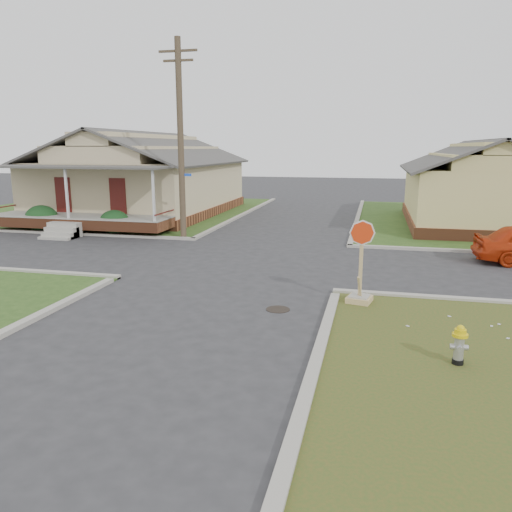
# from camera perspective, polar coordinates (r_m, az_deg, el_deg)

# --- Properties ---
(ground) EXTENTS (120.00, 120.00, 0.00)m
(ground) POSITION_cam_1_polar(r_m,az_deg,el_deg) (14.43, -5.73, -4.85)
(ground) COLOR #2C2C2F
(ground) RESTS_ON ground
(verge_far_left) EXTENTS (19.00, 19.00, 0.05)m
(verge_far_left) POSITION_cam_1_polar(r_m,az_deg,el_deg) (35.90, -16.04, 5.08)
(verge_far_left) COLOR #2B4819
(verge_far_left) RESTS_ON ground
(curbs) EXTENTS (80.00, 40.00, 0.12)m
(curbs) POSITION_cam_1_polar(r_m,az_deg,el_deg) (19.06, -0.81, -0.55)
(curbs) COLOR #A29E93
(curbs) RESTS_ON ground
(manhole) EXTENTS (0.64, 0.64, 0.01)m
(manhole) POSITION_cam_1_polar(r_m,az_deg,el_deg) (13.42, 2.52, -6.11)
(manhole) COLOR black
(manhole) RESTS_ON ground
(corner_house) EXTENTS (10.10, 15.50, 5.30)m
(corner_house) POSITION_cam_1_polar(r_m,az_deg,el_deg) (33.14, -12.82, 8.61)
(corner_house) COLOR brown
(corner_house) RESTS_ON ground
(side_house_yellow) EXTENTS (7.60, 11.60, 4.70)m
(side_house_yellow) POSITION_cam_1_polar(r_m,az_deg,el_deg) (30.07, 24.01, 7.34)
(side_house_yellow) COLOR brown
(side_house_yellow) RESTS_ON ground
(utility_pole) EXTENTS (1.80, 0.28, 9.00)m
(utility_pole) POSITION_cam_1_polar(r_m,az_deg,el_deg) (23.61, -8.62, 13.19)
(utility_pole) COLOR #463928
(utility_pole) RESTS_ON ground
(fire_hydrant) EXTENTS (0.30, 0.30, 0.81)m
(fire_hydrant) POSITION_cam_1_polar(r_m,az_deg,el_deg) (10.70, 22.22, -9.15)
(fire_hydrant) COLOR black
(fire_hydrant) RESTS_ON ground
(stop_sign) EXTENTS (0.65, 0.64, 2.30)m
(stop_sign) POSITION_cam_1_polar(r_m,az_deg,el_deg) (14.03, 11.79, -3.23)
(stop_sign) COLOR tan
(stop_sign) RESTS_ON ground
(hedge_left) EXTENTS (1.59, 1.31, 1.22)m
(hedge_left) POSITION_cam_1_polar(r_m,az_deg,el_deg) (28.13, -23.29, 3.99)
(hedge_left) COLOR #14381A
(hedge_left) RESTS_ON verge_far_left
(hedge_right) EXTENTS (1.49, 1.22, 1.14)m
(hedge_right) POSITION_cam_1_polar(r_m,az_deg,el_deg) (25.81, -15.86, 3.77)
(hedge_right) COLOR #14381A
(hedge_right) RESTS_ON verge_far_left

